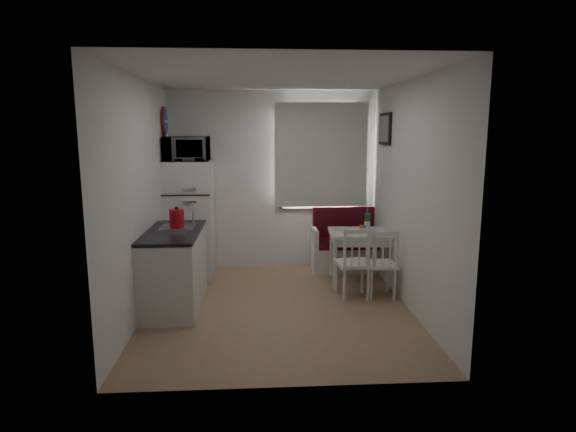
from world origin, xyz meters
The scene contains 22 objects.
floor centered at (0.00, 0.00, 0.00)m, with size 3.00×3.50×0.02m, color #9C7B53.
ceiling centered at (0.00, 0.00, 2.60)m, with size 3.00×3.50×0.02m, color white.
wall_back centered at (0.00, 1.75, 1.30)m, with size 3.00×0.02×2.60m, color white.
wall_front centered at (0.00, -1.75, 1.30)m, with size 3.00×0.02×2.60m, color white.
wall_left centered at (-1.50, 0.00, 1.30)m, with size 0.02×3.50×2.60m, color white.
wall_right centered at (1.50, 0.00, 1.30)m, with size 0.02×3.50×2.60m, color white.
window centered at (0.70, 1.72, 1.62)m, with size 1.22×0.06×1.47m, color silver.
curtain centered at (0.70, 1.65, 1.68)m, with size 1.35×0.02×1.50m, color silver.
kitchen_counter centered at (-1.20, 0.16, 0.46)m, with size 0.62×1.32×1.16m.
wall_sign centered at (-1.47, 1.45, 2.15)m, with size 0.40×0.40×0.03m, color #1A4B9F.
picture_frame centered at (1.48, 1.10, 2.05)m, with size 0.04×0.52×0.42m, color black.
bench centered at (1.20, 1.51, 0.30)m, with size 1.28×0.49×0.91m.
dining_table centered at (1.19, 0.89, 0.62)m, with size 0.99×0.73×0.70m.
chair_left centered at (0.94, 0.22, 0.55)m, with size 0.47×0.45×0.48m.
chair_right centered at (1.25, 0.23, 0.53)m, with size 0.40×0.38×0.46m.
fridge centered at (-1.18, 1.40, 0.81)m, with size 0.65×0.65×1.62m, color white.
microwave centered at (-1.18, 1.35, 1.78)m, with size 0.60×0.41×0.33m, color white.
kettle centered at (-1.15, 0.17, 1.03)m, with size 0.20×0.20×0.27m, color red.
wine_bottle centered at (1.25, 0.99, 0.86)m, with size 0.08×0.08×0.31m, color #144126, non-canonical shape.
drinking_glass_orange centered at (1.14, 0.84, 0.75)m, with size 0.06×0.06×0.09m, color orange.
drinking_glass_blue centered at (1.25, 0.94, 0.75)m, with size 0.06×0.06×0.10m, color #90C3F5.
plate centered at (0.89, 0.91, 0.71)m, with size 0.23×0.23×0.02m, color white.
Camera 1 is at (-0.23, -5.30, 2.03)m, focal length 30.00 mm.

